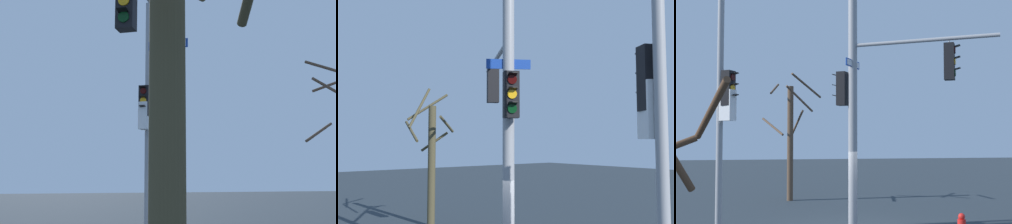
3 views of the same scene
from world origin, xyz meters
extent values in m
cylinder|color=gray|center=(-0.33, 0.19, 4.70)|extent=(0.29, 0.29, 9.41)
cylinder|color=gray|center=(0.77, 2.16, 5.92)|extent=(2.31, 4.00, 0.12)
cube|color=black|center=(1.17, 2.87, 5.22)|extent=(0.46, 0.43, 1.10)
cylinder|color=#2F0403|center=(1.24, 3.02, 5.56)|extent=(0.21, 0.13, 0.22)
cube|color=black|center=(1.28, 3.08, 5.68)|extent=(0.26, 0.24, 0.06)
cylinder|color=#F2A814|center=(1.24, 3.02, 5.22)|extent=(0.21, 0.13, 0.22)
cube|color=black|center=(1.28, 3.08, 5.34)|extent=(0.26, 0.24, 0.06)
cylinder|color=black|center=(1.24, 3.02, 4.88)|extent=(0.21, 0.13, 0.22)
cube|color=black|center=(1.28, 3.08, 5.00)|extent=(0.26, 0.24, 0.06)
cylinder|color=gray|center=(1.17, 2.87, 5.85)|extent=(0.04, 0.04, 0.15)
cube|color=black|center=(-0.51, -0.13, 4.53)|extent=(0.46, 0.44, 1.10)
cylinder|color=#2F0403|center=(-0.59, -0.27, 4.87)|extent=(0.21, 0.13, 0.22)
cube|color=black|center=(-0.62, -0.34, 4.99)|extent=(0.26, 0.24, 0.06)
cylinder|color=#F2A814|center=(-0.59, -0.27, 4.53)|extent=(0.21, 0.13, 0.22)
cube|color=black|center=(-0.62, -0.34, 4.65)|extent=(0.26, 0.24, 0.06)
cylinder|color=black|center=(-0.59, -0.27, 4.19)|extent=(0.21, 0.13, 0.22)
cube|color=black|center=(-0.62, -0.34, 4.31)|extent=(0.26, 0.24, 0.06)
cube|color=navy|center=(-0.33, 0.19, 5.33)|extent=(0.95, 0.60, 0.24)
cube|color=white|center=(-0.32, 0.20, 5.33)|extent=(0.86, 0.53, 0.18)
cylinder|color=gray|center=(-0.59, -4.01, 4.14)|extent=(0.20, 0.20, 8.27)
cube|color=white|center=(-0.42, -3.75, 3.96)|extent=(0.50, 0.53, 0.97)
cube|color=black|center=(-0.42, -3.74, 4.49)|extent=(0.46, 0.43, 1.10)
cylinder|color=#2F0403|center=(-0.34, -3.59, 4.83)|extent=(0.21, 0.13, 0.22)
cube|color=black|center=(-0.31, -3.52, 4.95)|extent=(0.26, 0.24, 0.06)
cylinder|color=#F2A814|center=(-0.34, -3.59, 4.49)|extent=(0.21, 0.13, 0.22)
cube|color=black|center=(-0.31, -3.52, 4.61)|extent=(0.26, 0.24, 0.06)
cylinder|color=black|center=(-0.34, -3.59, 4.15)|extent=(0.21, 0.13, 0.22)
cube|color=black|center=(-0.31, -3.52, 4.27)|extent=(0.26, 0.24, 0.06)
sphere|color=red|center=(1.19, 3.18, 0.63)|extent=(0.20, 0.20, 0.20)
cylinder|color=#4F3524|center=(6.08, -3.28, 3.45)|extent=(1.79, 0.84, 0.96)
cylinder|color=brown|center=(-6.96, -1.64, 2.64)|extent=(0.28, 0.28, 5.28)
cylinder|color=brown|center=(-7.18, -1.29, 3.62)|extent=(0.81, 0.57, 1.11)
cylinder|color=brown|center=(-6.50, -2.45, 3.40)|extent=(1.69, 1.01, 0.84)
cylinder|color=brown|center=(-7.12, -2.37, 5.17)|extent=(1.52, 0.42, 0.64)
cylinder|color=brown|center=(-6.36, -1.24, 4.65)|extent=(0.91, 1.31, 1.15)
cylinder|color=brown|center=(-6.27, -0.93, 5.24)|extent=(1.52, 1.47, 0.99)
camera|label=1|loc=(2.23, 10.80, 1.80)|focal=45.14mm
camera|label=2|loc=(-6.45, -7.48, 3.43)|focal=43.11mm
camera|label=3|loc=(13.66, -2.16, 3.06)|focal=47.19mm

